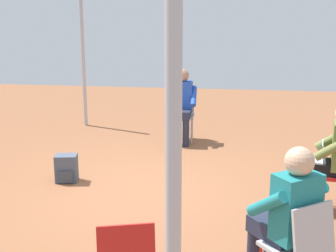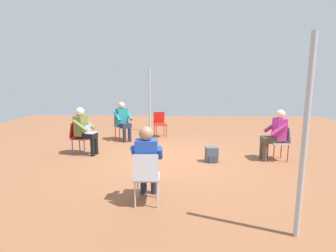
# 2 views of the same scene
# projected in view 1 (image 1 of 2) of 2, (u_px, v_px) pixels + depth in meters

# --- Properties ---
(ground_plane) EXTENTS (15.68, 15.68, 0.00)m
(ground_plane) POSITION_uv_depth(u_px,v_px,m) (142.00, 191.00, 5.82)
(ground_plane) COLOR brown
(chair_west) EXTENTS (0.45, 0.41, 0.85)m
(chair_west) POSITION_uv_depth(u_px,v_px,m) (182.00, 111.00, 8.04)
(chair_west) COLOR #B7B7BC
(chair_west) RESTS_ON ground
(chair_northeast) EXTENTS (0.58, 0.57, 0.85)m
(chair_northeast) POSITION_uv_depth(u_px,v_px,m) (301.00, 245.00, 3.49)
(chair_northeast) COLOR #B7B7BC
(chair_northeast) RESTS_ON ground
(person_with_laptop) EXTENTS (0.55, 0.57, 1.24)m
(person_with_laptop) POSITION_uv_depth(u_px,v_px,m) (333.00, 152.00, 5.09)
(person_with_laptop) COLOR black
(person_with_laptop) RESTS_ON ground
(person_in_teal) EXTENTS (0.63, 0.63, 1.24)m
(person_in_teal) POSITION_uv_depth(u_px,v_px,m) (287.00, 212.00, 3.59)
(person_in_teal) COLOR #23283D
(person_in_teal) RESTS_ON ground
(person_in_blue) EXTENTS (0.53, 0.50, 1.24)m
(person_in_blue) POSITION_uv_depth(u_px,v_px,m) (182.00, 102.00, 7.83)
(person_in_blue) COLOR #23283D
(person_in_blue) RESTS_ON ground
(backpack_near_laptop_user) EXTENTS (0.28, 0.31, 0.36)m
(backpack_near_laptop_user) POSITION_uv_depth(u_px,v_px,m) (67.00, 170.00, 6.13)
(backpack_near_laptop_user) COLOR #475160
(backpack_near_laptop_user) RESTS_ON ground
(tent_pole_near) EXTENTS (0.07, 0.07, 2.47)m
(tent_pole_near) POSITION_uv_depth(u_px,v_px,m) (83.00, 62.00, 8.84)
(tent_pole_near) COLOR #B2B2B7
(tent_pole_near) RESTS_ON ground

